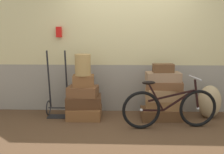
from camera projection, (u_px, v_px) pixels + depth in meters
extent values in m
cube|color=#513823|center=(130.00, 126.00, 4.37)|extent=(9.02, 5.20, 0.06)
cube|color=gray|center=(129.00, 87.00, 5.13)|extent=(7.02, 0.20, 0.94)
cube|color=#CCBC84|center=(130.00, 10.00, 4.86)|extent=(7.02, 0.20, 2.12)
cube|color=red|center=(59.00, 32.00, 4.85)|extent=(0.10, 0.08, 0.20)
cube|color=brown|center=(85.00, 113.00, 4.67)|extent=(0.62, 0.51, 0.21)
cube|color=#4C2D19|center=(84.00, 101.00, 4.68)|extent=(0.68, 0.52, 0.21)
cube|color=brown|center=(83.00, 91.00, 4.62)|extent=(0.56, 0.44, 0.18)
cube|color=brown|center=(84.00, 81.00, 4.61)|extent=(0.41, 0.32, 0.21)
cube|color=brown|center=(161.00, 114.00, 4.61)|extent=(0.74, 0.46, 0.20)
cube|color=olive|center=(163.00, 104.00, 4.59)|extent=(0.65, 0.39, 0.16)
cube|color=#9E754C|center=(164.00, 94.00, 4.56)|extent=(0.66, 0.42, 0.20)
cube|color=brown|center=(164.00, 85.00, 4.55)|extent=(0.69, 0.44, 0.14)
cube|color=#937051|center=(163.00, 77.00, 4.52)|extent=(0.63, 0.35, 0.16)
cube|color=brown|center=(163.00, 68.00, 4.48)|extent=(0.37, 0.23, 0.15)
cylinder|color=#A8844C|center=(83.00, 65.00, 4.53)|extent=(0.29, 0.29, 0.38)
torus|color=black|center=(49.00, 108.00, 4.83)|extent=(0.02, 0.29, 0.29)
torus|color=black|center=(69.00, 108.00, 4.82)|extent=(0.02, 0.29, 0.29)
cylinder|color=black|center=(59.00, 108.00, 4.82)|extent=(0.39, 0.02, 0.02)
cylinder|color=black|center=(49.00, 80.00, 4.73)|extent=(0.03, 0.14, 1.10)
cylinder|color=black|center=(66.00, 80.00, 4.72)|extent=(0.03, 0.14, 1.10)
cube|color=black|center=(57.00, 116.00, 4.74)|extent=(0.35, 0.22, 0.02)
ellipsoid|color=tan|center=(209.00, 102.00, 4.65)|extent=(0.42, 0.36, 0.61)
torus|color=black|center=(141.00, 110.00, 4.11)|extent=(0.64, 0.14, 0.64)
sphere|color=#B2B2B7|center=(141.00, 110.00, 4.11)|extent=(0.05, 0.05, 0.05)
torus|color=black|center=(198.00, 108.00, 4.20)|extent=(0.64, 0.14, 0.64)
sphere|color=#B2B2B7|center=(198.00, 108.00, 4.20)|extent=(0.05, 0.05, 0.05)
cube|color=black|center=(179.00, 100.00, 4.14)|extent=(0.53, 0.10, 0.35)
cube|color=black|center=(156.00, 97.00, 4.09)|extent=(0.28, 0.06, 0.47)
cube|color=black|center=(152.00, 110.00, 4.12)|extent=(0.37, 0.08, 0.04)
cube|color=black|center=(171.00, 96.00, 4.11)|extent=(0.77, 0.13, 0.19)
cube|color=black|center=(196.00, 94.00, 4.15)|extent=(0.11, 0.04, 0.50)
ellipsoid|color=black|center=(149.00, 83.00, 4.04)|extent=(0.23, 0.12, 0.06)
cylinder|color=#A5A5AD|center=(195.00, 78.00, 4.10)|extent=(0.08, 0.46, 0.02)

